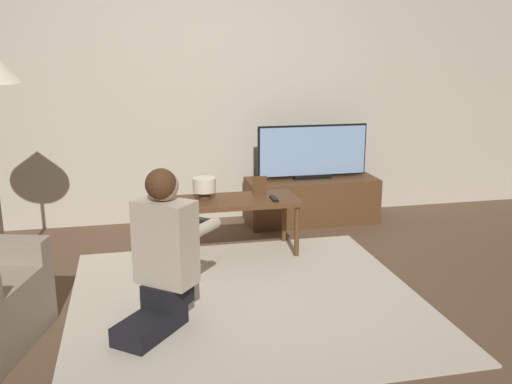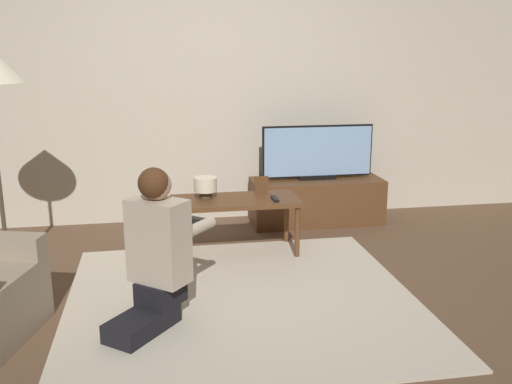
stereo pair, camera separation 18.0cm
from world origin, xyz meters
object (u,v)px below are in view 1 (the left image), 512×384
Objects in this scene: tv at (313,152)px; coffee_table at (234,205)px; person_kneeling at (164,251)px; table_lamp at (204,186)px.

tv reaches higher than coffee_table.
person_kneeling is (-1.48, -1.81, -0.21)m from tv.
person_kneeling is 1.21m from table_lamp.
tv is at bearing 39.28° from coffee_table.
person_kneeling is at bearing -108.61° from table_lamp.
coffee_table is at bearing -140.72° from tv.
coffee_table is 0.28m from table_lamp.
coffee_table is (-0.87, -0.71, -0.27)m from tv.
tv is 1.15m from coffee_table.
tv is 2.34m from person_kneeling.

